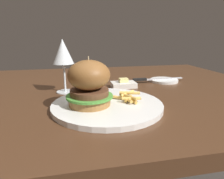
% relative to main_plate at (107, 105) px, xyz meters
% --- Properties ---
extents(dining_table, '(1.26, 0.98, 0.74)m').
position_rel_main_plate_xyz_m(dining_table, '(0.07, 0.22, -0.09)').
color(dining_table, '#472B19').
rests_on(dining_table, ground).
extents(main_plate, '(0.32, 0.32, 0.01)m').
position_rel_main_plate_xyz_m(main_plate, '(0.00, 0.00, 0.00)').
color(main_plate, white).
rests_on(main_plate, dining_table).
extents(burger_sandwich, '(0.13, 0.13, 0.13)m').
position_rel_main_plate_xyz_m(burger_sandwich, '(-0.05, -0.01, 0.07)').
color(burger_sandwich, '#9E6B38').
rests_on(burger_sandwich, main_plate).
extents(fries_pile, '(0.09, 0.09, 0.02)m').
position_rel_main_plate_xyz_m(fries_pile, '(0.06, 0.01, 0.02)').
color(fries_pile, gold).
rests_on(fries_pile, main_plate).
extents(wine_glass, '(0.07, 0.07, 0.19)m').
position_rel_main_plate_xyz_m(wine_glass, '(-0.12, 0.18, 0.13)').
color(wine_glass, silver).
rests_on(wine_glass, dining_table).
extents(bread_plate, '(0.12, 0.12, 0.01)m').
position_rel_main_plate_xyz_m(bread_plate, '(0.31, 0.27, -0.00)').
color(bread_plate, white).
rests_on(bread_plate, dining_table).
extents(table_knife, '(0.23, 0.02, 0.01)m').
position_rel_main_plate_xyz_m(table_knife, '(0.25, 0.27, 0.01)').
color(table_knife, silver).
rests_on(table_knife, bread_plate).
extents(butter_dish, '(0.10, 0.06, 0.04)m').
position_rel_main_plate_xyz_m(butter_dish, '(0.10, 0.21, 0.00)').
color(butter_dish, white).
rests_on(butter_dish, dining_table).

